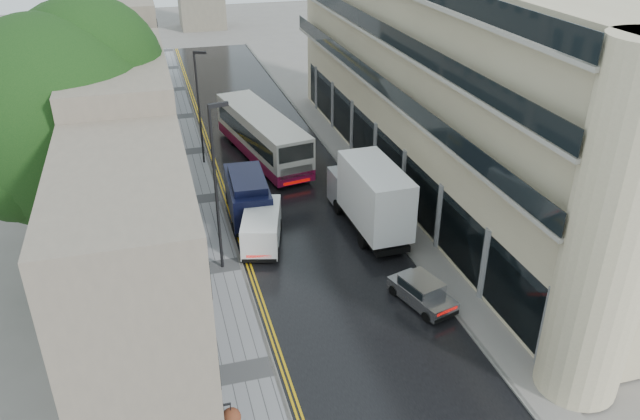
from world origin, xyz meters
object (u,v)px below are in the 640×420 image
pedestrian (197,218)px  lamp_post_near (216,191)px  tree_near (60,156)px  cream_bus (263,155)px  white_lorry (363,214)px  lamp_post_far (199,109)px  navy_van (234,211)px  white_van (243,243)px  silver_hatchback (428,310)px  tree_far (83,90)px

pedestrian → lamp_post_near: (0.85, -4.20, 3.60)m
tree_near → lamp_post_near: (6.97, -0.85, -2.37)m
cream_bus → white_lorry: (3.43, -10.79, 0.48)m
pedestrian → lamp_post_far: size_ratio=0.21×
tree_near → lamp_post_far: 15.70m
lamp_post_near → lamp_post_far: (0.65, 14.29, -0.43)m
navy_van → pedestrian: size_ratio=3.34×
tree_near → white_van: bearing=-1.9°
silver_hatchback → pedestrian: (-9.40, 11.35, 0.28)m
pedestrian → white_lorry: bearing=137.7°
cream_bus → lamp_post_near: (-4.41, -10.78, 2.89)m
pedestrian → tree_far: bearing=-75.3°
silver_hatchback → white_van: size_ratio=0.78×
white_lorry → lamp_post_far: (-7.18, 14.30, 1.98)m
white_van → pedestrian: 4.18m
cream_bus → lamp_post_near: bearing=-122.8°
tree_near → tree_far: 13.02m
silver_hatchback → lamp_post_near: bearing=123.9°
white_lorry → tree_far: bearing=134.6°
silver_hatchback → lamp_post_far: (-7.90, 21.44, 3.45)m
tree_far → white_lorry: 20.46m
white_van → pedestrian: (-2.08, 3.62, -0.08)m
navy_van → pedestrian: (-2.08, 0.67, -0.50)m
white_lorry → silver_hatchback: size_ratio=2.28×
white_van → lamp_post_far: size_ratio=0.57×
cream_bus → lamp_post_near: size_ratio=1.37×
lamp_post_near → tree_near: bearing=161.7°
lamp_post_near → tree_far: bearing=104.3°
white_lorry → cream_bus: bearing=105.9°
tree_near → lamp_post_far: size_ratio=1.73×
tree_far → white_lorry: tree_far is taller
tree_far → lamp_post_far: bearing=3.5°
silver_hatchback → white_van: 10.65m
tree_far → lamp_post_near: (6.67, -13.85, -1.66)m
tree_near → white_lorry: 15.58m
tree_far → white_lorry: (14.50, -13.86, -4.07)m
lamp_post_near → lamp_post_far: 14.31m
cream_bus → pedestrian: size_ratio=7.17×
lamp_post_near → lamp_post_far: size_ratio=1.11×
tree_far → lamp_post_far: 7.62m
tree_near → tree_far: bearing=88.7°
pedestrian → white_van: bearing=103.5°
pedestrian → lamp_post_near: bearing=85.0°
pedestrian → silver_hatchback: bearing=113.3°
white_lorry → lamp_post_near: lamp_post_near is taller
white_lorry → lamp_post_far: size_ratio=1.01×
tree_far → pedestrian: 12.43m
silver_hatchback → lamp_post_near: lamp_post_near is taller
cream_bus → tree_near: bearing=-149.5°
white_lorry → pedestrian: 9.72m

